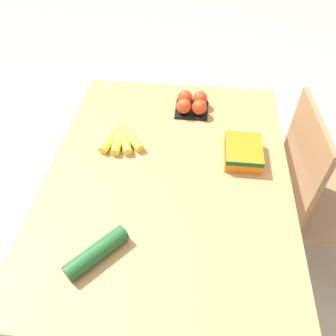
% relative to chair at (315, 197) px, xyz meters
% --- Properties ---
extents(ground_plane, '(12.00, 12.00, 0.00)m').
position_rel_chair_xyz_m(ground_plane, '(0.17, -0.63, -0.48)').
color(ground_plane, '#B7A88E').
extents(dining_table, '(1.16, 0.88, 0.74)m').
position_rel_chair_xyz_m(dining_table, '(0.17, -0.63, 0.15)').
color(dining_table, '#B27F4C').
rests_on(dining_table, ground_plane).
extents(chair, '(0.45, 0.43, 0.92)m').
position_rel_chair_xyz_m(chair, '(0.00, 0.00, 0.00)').
color(chair, '#8E6642').
rests_on(chair, ground_plane).
extents(banana_bunch, '(0.17, 0.17, 0.03)m').
position_rel_chair_xyz_m(banana_bunch, '(0.01, -0.84, 0.28)').
color(banana_bunch, brown).
rests_on(banana_bunch, dining_table).
extents(tomato_pack, '(0.14, 0.14, 0.07)m').
position_rel_chair_xyz_m(tomato_pack, '(-0.22, -0.57, 0.30)').
color(tomato_pack, black).
rests_on(tomato_pack, dining_table).
extents(carrot_bag, '(0.17, 0.13, 0.06)m').
position_rel_chair_xyz_m(carrot_bag, '(0.06, -0.37, 0.30)').
color(carrot_bag, orange).
rests_on(carrot_bag, dining_table).
extents(cucumber_near, '(0.18, 0.17, 0.05)m').
position_rel_chair_xyz_m(cucumber_near, '(0.52, -0.80, 0.29)').
color(cucumber_near, '#1E5123').
rests_on(cucumber_near, dining_table).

